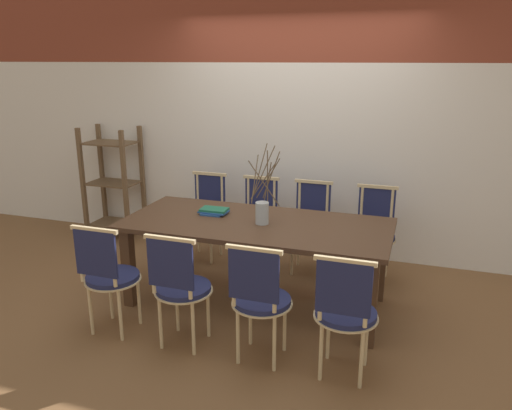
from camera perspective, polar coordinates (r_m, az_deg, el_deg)
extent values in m
plane|color=brown|center=(4.48, 0.00, -10.99)|extent=(16.00, 16.00, 0.00)
cube|color=white|center=(5.39, 4.66, 5.12)|extent=(12.00, 0.06, 2.02)
cube|color=brown|center=(5.32, 5.09, 22.28)|extent=(12.00, 0.06, 1.18)
cube|color=#4C3321|center=(4.20, 0.00, -2.23)|extent=(2.24, 0.99, 0.04)
cube|color=#4C3321|center=(4.42, -14.35, -6.90)|extent=(0.09, 0.09, 0.70)
cube|color=#4C3321|center=(3.79, 12.99, -10.86)|extent=(0.09, 0.09, 0.70)
cube|color=#4C3321|center=(5.05, -9.57, -3.65)|extent=(0.09, 0.09, 0.70)
cube|color=#4C3321|center=(4.51, 14.06, -6.43)|extent=(0.09, 0.09, 0.70)
cylinder|color=#1E234C|center=(4.02, -16.05, -7.88)|extent=(0.40, 0.40, 0.04)
cylinder|color=beige|center=(4.03, -16.02, -8.19)|extent=(0.43, 0.43, 0.01)
cylinder|color=beige|center=(4.29, -16.28, -9.78)|extent=(0.03, 0.03, 0.43)
cylinder|color=beige|center=(4.15, -13.24, -10.44)|extent=(0.03, 0.03, 0.43)
cylinder|color=beige|center=(4.10, -18.38, -11.23)|extent=(0.03, 0.03, 0.43)
cylinder|color=beige|center=(3.96, -15.26, -11.99)|extent=(0.03, 0.03, 0.43)
cylinder|color=beige|center=(3.89, -19.47, -5.29)|extent=(0.03, 0.03, 0.44)
cylinder|color=beige|center=(3.73, -16.01, -5.92)|extent=(0.03, 0.03, 0.44)
cube|color=#1E234C|center=(3.80, -17.85, -5.32)|extent=(0.34, 0.02, 0.35)
cube|color=beige|center=(3.74, -18.05, -2.71)|extent=(0.38, 0.03, 0.03)
cylinder|color=#1E234C|center=(3.73, -8.29, -9.34)|extent=(0.40, 0.40, 0.04)
cylinder|color=beige|center=(3.74, -8.27, -9.67)|extent=(0.43, 0.43, 0.01)
cylinder|color=beige|center=(4.00, -9.01, -11.29)|extent=(0.03, 0.03, 0.43)
cylinder|color=beige|center=(3.89, -5.49, -11.96)|extent=(0.03, 0.03, 0.43)
cylinder|color=beige|center=(3.80, -10.87, -12.99)|extent=(0.03, 0.03, 0.43)
cylinder|color=beige|center=(3.69, -7.20, -13.76)|extent=(0.03, 0.03, 0.43)
cylinder|color=beige|center=(3.56, -11.74, -6.66)|extent=(0.03, 0.03, 0.44)
cylinder|color=beige|center=(3.44, -7.62, -7.33)|extent=(0.03, 0.03, 0.44)
cube|color=#1E234C|center=(3.49, -9.77, -6.69)|extent=(0.34, 0.02, 0.35)
cube|color=beige|center=(3.42, -9.88, -3.86)|extent=(0.38, 0.03, 0.03)
cylinder|color=#1E234C|center=(3.52, 0.68, -10.81)|extent=(0.40, 0.40, 0.04)
cylinder|color=beige|center=(3.53, 0.68, -11.14)|extent=(0.43, 0.43, 0.01)
cylinder|color=beige|center=(3.78, -0.65, -12.79)|extent=(0.03, 0.03, 0.43)
cylinder|color=beige|center=(3.71, 3.29, -13.41)|extent=(0.03, 0.03, 0.43)
cylinder|color=beige|center=(3.57, -2.09, -14.74)|extent=(0.03, 0.03, 0.43)
cylinder|color=beige|center=(3.50, 2.10, -15.45)|extent=(0.03, 0.03, 0.43)
cylinder|color=beige|center=(3.32, -2.58, -8.10)|extent=(0.03, 0.03, 0.44)
cylinder|color=beige|center=(3.24, 2.15, -8.77)|extent=(0.03, 0.03, 0.44)
cube|color=#1E234C|center=(3.26, -0.28, -8.12)|extent=(0.34, 0.02, 0.35)
cube|color=beige|center=(3.19, -0.25, -5.12)|extent=(0.38, 0.03, 0.03)
cylinder|color=#1E234C|center=(3.41, 10.24, -12.07)|extent=(0.40, 0.40, 0.04)
cylinder|color=beige|center=(3.42, 10.22, -12.41)|extent=(0.43, 0.43, 0.01)
cylinder|color=beige|center=(3.66, 8.28, -14.09)|extent=(0.03, 0.03, 0.43)
cylinder|color=beige|center=(3.63, 12.49, -14.59)|extent=(0.03, 0.03, 0.43)
cylinder|color=beige|center=(3.43, 7.43, -16.24)|extent=(0.03, 0.03, 0.43)
cylinder|color=beige|center=(3.40, 11.96, -16.80)|extent=(0.03, 0.03, 0.43)
cylinder|color=beige|center=(3.17, 7.41, -9.44)|extent=(0.03, 0.03, 0.44)
cylinder|color=beige|center=(3.14, 12.56, -10.01)|extent=(0.03, 0.03, 0.44)
cube|color=#1E234C|center=(3.14, 9.98, -9.41)|extent=(0.34, 0.02, 0.35)
cube|color=beige|center=(3.07, 10.16, -6.32)|extent=(0.38, 0.03, 0.03)
cylinder|color=#1E234C|center=(5.27, -5.98, -1.49)|extent=(0.40, 0.40, 0.04)
cylinder|color=beige|center=(5.28, -5.97, -1.73)|extent=(0.43, 0.43, 0.01)
cylinder|color=beige|center=(5.18, -5.17, -4.51)|extent=(0.03, 0.03, 0.43)
cylinder|color=beige|center=(5.29, -7.79, -4.16)|extent=(0.03, 0.03, 0.43)
cylinder|color=beige|center=(5.41, -4.06, -3.57)|extent=(0.03, 0.03, 0.43)
cylinder|color=beige|center=(5.51, -6.59, -3.26)|extent=(0.03, 0.03, 0.43)
cylinder|color=beige|center=(5.30, -3.89, 1.32)|extent=(0.03, 0.03, 0.44)
cylinder|color=beige|center=(5.41, -6.66, 1.57)|extent=(0.03, 0.03, 0.44)
cube|color=#1E234C|center=(5.35, -5.28, 1.69)|extent=(0.34, 0.02, 0.35)
cube|color=beige|center=(5.31, -5.35, 3.57)|extent=(0.38, 0.03, 0.03)
cylinder|color=#1E234C|center=(5.07, -0.01, -2.14)|extent=(0.40, 0.40, 0.04)
cylinder|color=beige|center=(5.08, -0.01, -2.39)|extent=(0.43, 0.43, 0.01)
cylinder|color=beige|center=(4.99, 0.94, -5.28)|extent=(0.03, 0.03, 0.43)
cylinder|color=beige|center=(5.07, -1.90, -4.93)|extent=(0.03, 0.03, 0.43)
cylinder|color=beige|center=(5.23, 1.82, -4.27)|extent=(0.03, 0.03, 0.43)
cylinder|color=beige|center=(5.30, -0.91, -3.95)|extent=(0.03, 0.03, 0.43)
cylinder|color=beige|center=(5.11, 2.11, 0.79)|extent=(0.03, 0.03, 0.44)
cylinder|color=beige|center=(5.20, -0.89, 1.06)|extent=(0.03, 0.03, 0.44)
cube|color=#1E234C|center=(5.15, 0.62, 1.17)|extent=(0.34, 0.02, 0.35)
cube|color=beige|center=(5.10, 0.61, 3.13)|extent=(0.38, 0.03, 0.03)
cylinder|color=#1E234C|center=(4.93, 6.04, -2.77)|extent=(0.40, 0.40, 0.04)
cylinder|color=beige|center=(4.94, 6.03, -3.03)|extent=(0.43, 0.43, 0.01)
cylinder|color=beige|center=(4.87, 7.13, -6.00)|extent=(0.03, 0.03, 0.43)
cylinder|color=beige|center=(4.92, 4.12, -5.66)|extent=(0.03, 0.03, 0.43)
cylinder|color=beige|center=(5.11, 7.73, -4.93)|extent=(0.03, 0.03, 0.43)
cylinder|color=beige|center=(5.16, 4.86, -4.62)|extent=(0.03, 0.03, 0.43)
cylinder|color=beige|center=(4.99, 8.14, 0.24)|extent=(0.03, 0.03, 0.44)
cylinder|color=beige|center=(5.05, 4.98, 0.53)|extent=(0.03, 0.03, 0.44)
cube|color=#1E234C|center=(5.02, 6.57, 0.64)|extent=(0.34, 0.02, 0.35)
cube|color=beige|center=(4.97, 6.63, 2.64)|extent=(0.38, 0.03, 0.03)
cylinder|color=#1E234C|center=(4.84, 13.22, -3.48)|extent=(0.40, 0.40, 0.04)
cylinder|color=beige|center=(4.85, 13.20, -3.75)|extent=(0.43, 0.43, 0.01)
cylinder|color=beige|center=(4.80, 14.45, -6.77)|extent=(0.03, 0.03, 0.43)
cylinder|color=beige|center=(4.82, 11.31, -6.45)|extent=(0.03, 0.03, 0.43)
cylinder|color=beige|center=(5.04, 14.69, -5.63)|extent=(0.03, 0.03, 0.43)
cylinder|color=beige|center=(5.06, 11.72, -5.34)|extent=(0.03, 0.03, 0.43)
cylinder|color=beige|center=(4.93, 15.24, -0.41)|extent=(0.03, 0.03, 0.44)
cylinder|color=beige|center=(4.95, 11.97, -0.11)|extent=(0.03, 0.03, 0.44)
cube|color=#1E234C|center=(4.93, 13.62, 0.00)|extent=(0.34, 0.02, 0.35)
cube|color=beige|center=(4.88, 13.76, 2.03)|extent=(0.38, 0.03, 0.03)
cylinder|color=#B2BCC1|center=(4.13, 0.70, -0.92)|extent=(0.11, 0.11, 0.18)
cylinder|color=brown|center=(4.04, 1.33, 3.29)|extent=(0.03, 0.09, 0.44)
cylinder|color=brown|center=(3.93, 0.94, 2.44)|extent=(0.23, 0.11, 0.38)
cylinder|color=brown|center=(4.08, 1.35, 2.69)|extent=(0.09, 0.08, 0.34)
cylinder|color=brown|center=(4.16, 0.79, 2.70)|extent=(0.20, 0.06, 0.31)
cylinder|color=brown|center=(4.08, -0.14, 2.98)|extent=(0.02, 0.14, 0.38)
cylinder|color=brown|center=(4.10, 0.37, 3.74)|extent=(0.12, 0.10, 0.48)
cylinder|color=brown|center=(4.11, 1.74, 3.40)|extent=(0.18, 0.11, 0.43)
cylinder|color=brown|center=(4.15, 1.38, 3.04)|extent=(0.22, 0.04, 0.36)
cylinder|color=brown|center=(4.14, 0.80, 3.71)|extent=(0.20, 0.06, 0.46)
cube|color=#234C8C|center=(4.42, -4.93, -0.93)|extent=(0.19, 0.18, 0.02)
cube|color=#234C8C|center=(4.42, -4.86, -0.75)|extent=(0.25, 0.16, 0.01)
cube|color=#1E6B4C|center=(4.42, -4.80, -0.51)|extent=(0.24, 0.16, 0.02)
cube|color=brown|center=(6.11, -19.17, 2.21)|extent=(0.04, 0.04, 1.31)
cube|color=brown|center=(5.79, -14.72, 1.82)|extent=(0.04, 0.04, 1.31)
cube|color=brown|center=(6.41, -17.15, 3.00)|extent=(0.04, 0.04, 1.31)
cube|color=brown|center=(6.10, -12.82, 2.68)|extent=(0.04, 0.04, 1.31)
cube|color=brown|center=(6.23, -15.64, -2.01)|extent=(0.56, 0.37, 0.02)
cube|color=brown|center=(6.10, -16.00, 2.44)|extent=(0.56, 0.37, 0.02)
cube|color=brown|center=(6.01, -16.35, 6.82)|extent=(0.56, 0.37, 0.02)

